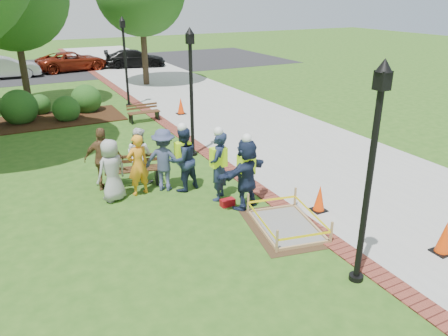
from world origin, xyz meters
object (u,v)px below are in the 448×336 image
cone_front (444,238)px  hivis_worker_a (246,172)px  bench_near (133,176)px  lamp_near (372,161)px  hivis_worker_b (218,164)px  hivis_worker_c (183,158)px  wet_concrete_pad (287,219)px

cone_front → hivis_worker_a: (-2.65, 3.87, 0.62)m
bench_near → lamp_near: size_ratio=0.38×
hivis_worker_b → hivis_worker_c: bearing=121.9°
wet_concrete_pad → cone_front: bearing=-46.7°
wet_concrete_pad → hivis_worker_a: hivis_worker_a is taller
hivis_worker_c → hivis_worker_a: bearing=-59.8°
cone_front → wet_concrete_pad: bearing=133.3°
hivis_worker_a → cone_front: bearing=-55.5°
wet_concrete_pad → hivis_worker_b: 2.41m
wet_concrete_pad → hivis_worker_c: size_ratio=1.31×
hivis_worker_a → wet_concrete_pad: bearing=-76.9°
wet_concrete_pad → cone_front: cone_front is taller
cone_front → hivis_worker_b: size_ratio=0.38×
hivis_worker_c → lamp_near: bearing=-75.9°
bench_near → hivis_worker_b: bearing=-48.0°
bench_near → hivis_worker_b: 2.79m
hivis_worker_a → hivis_worker_c: bearing=120.2°
cone_front → lamp_near: (-2.29, 0.14, 2.11)m
wet_concrete_pad → hivis_worker_b: (-0.73, 2.17, 0.77)m
hivis_worker_a → hivis_worker_c: (-1.02, 1.75, -0.02)m
lamp_near → hivis_worker_a: 4.03m
bench_near → hivis_worker_a: bearing=-51.4°
hivis_worker_a → hivis_worker_b: 0.86m
wet_concrete_pad → lamp_near: lamp_near is taller
wet_concrete_pad → bench_near: 4.87m
wet_concrete_pad → hivis_worker_a: 1.63m
wet_concrete_pad → hivis_worker_c: hivis_worker_c is taller
wet_concrete_pad → bench_near: size_ratio=1.58×
hivis_worker_b → hivis_worker_c: size_ratio=1.03×
wet_concrete_pad → hivis_worker_a: (-0.33, 1.40, 0.76)m
bench_near → wet_concrete_pad: bearing=-58.7°
lamp_near → hivis_worker_b: size_ratio=2.09×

